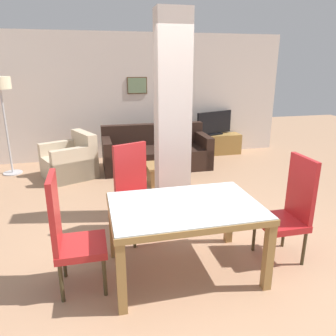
{
  "coord_description": "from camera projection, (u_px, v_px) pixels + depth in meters",
  "views": [
    {
      "loc": [
        -0.85,
        -2.81,
        2.07
      ],
      "look_at": [
        0.0,
        0.72,
        0.9
      ],
      "focal_mm": 35.0,
      "sensor_mm": 36.0,
      "label": 1
    }
  ],
  "objects": [
    {
      "name": "divider_pillar",
      "position": [
        173.0,
        121.0,
        4.26
      ],
      "size": [
        0.44,
        0.3,
        2.7
      ],
      "color": "silver",
      "rests_on": "ground_plane"
    },
    {
      "name": "tv_stand",
      "position": [
        213.0,
        144.0,
        7.75
      ],
      "size": [
        1.27,
        0.4,
        0.47
      ],
      "color": "olive",
      "rests_on": "ground_plane"
    },
    {
      "name": "dining_chair_head_left",
      "position": [
        69.0,
        232.0,
        2.99
      ],
      "size": [
        0.46,
        0.46,
        1.15
      ],
      "rotation": [
        0.0,
        0.0,
        -1.57
      ],
      "color": "#B02323",
      "rests_on": "ground_plane"
    },
    {
      "name": "armchair",
      "position": [
        71.0,
        162.0,
        6.17
      ],
      "size": [
        1.1,
        1.08,
        0.83
      ],
      "rotation": [
        0.0,
        0.0,
        1.98
      ],
      "color": "beige",
      "rests_on": "ground_plane"
    },
    {
      "name": "back_wall",
      "position": [
        127.0,
        97.0,
        7.23
      ],
      "size": [
        7.2,
        0.09,
        2.7
      ],
      "color": "silver",
      "rests_on": "ground_plane"
    },
    {
      "name": "ground_plane",
      "position": [
        184.0,
        270.0,
        3.42
      ],
      "size": [
        18.0,
        18.0,
        0.0
      ],
      "primitive_type": "plane",
      "color": "tan"
    },
    {
      "name": "dining_table",
      "position": [
        185.0,
        219.0,
        3.24
      ],
      "size": [
        1.47,
        1.0,
        0.75
      ],
      "color": "olive",
      "rests_on": "ground_plane"
    },
    {
      "name": "coffee_table",
      "position": [
        163.0,
        175.0,
        5.73
      ],
      "size": [
        0.58,
        0.52,
        0.4
      ],
      "color": "#9E7240",
      "rests_on": "ground_plane"
    },
    {
      "name": "sofa",
      "position": [
        156.0,
        154.0,
        6.74
      ],
      "size": [
        2.15,
        0.92,
        0.85
      ],
      "rotation": [
        0.0,
        0.0,
        3.14
      ],
      "color": "black",
      "rests_on": "ground_plane"
    },
    {
      "name": "dining_chair_head_right",
      "position": [
        290.0,
        208.0,
        3.5
      ],
      "size": [
        0.46,
        0.46,
        1.15
      ],
      "rotation": [
        0.0,
        0.0,
        1.57
      ],
      "color": "#B21E21",
      "rests_on": "ground_plane"
    },
    {
      "name": "dining_chair_far_left",
      "position": [
        135.0,
        190.0,
        4.0
      ],
      "size": [
        0.6,
        0.6,
        1.15
      ],
      "rotation": [
        0.0,
        0.0,
        -2.76
      ],
      "color": "#B42325",
      "rests_on": "ground_plane"
    },
    {
      "name": "floor_lamp",
      "position": [
        1.0,
        92.0,
        5.96
      ],
      "size": [
        0.4,
        0.4,
        1.84
      ],
      "color": "#B7B7BC",
      "rests_on": "ground_plane"
    },
    {
      "name": "bottle",
      "position": [
        175.0,
        160.0,
        5.56
      ],
      "size": [
        0.08,
        0.08,
        0.26
      ],
      "color": "#4C2D14",
      "rests_on": "coffee_table"
    },
    {
      "name": "tv_screen",
      "position": [
        214.0,
        123.0,
        7.59
      ],
      "size": [
        0.94,
        0.39,
        0.54
      ],
      "rotation": [
        0.0,
        0.0,
        3.5
      ],
      "color": "black",
      "rests_on": "tv_stand"
    }
  ]
}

